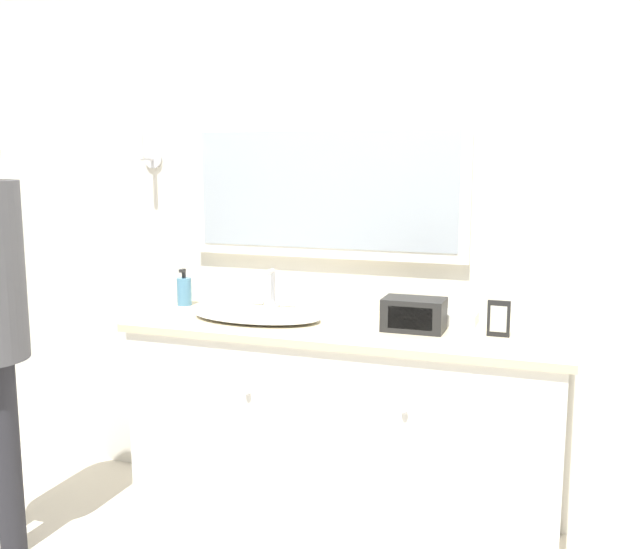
# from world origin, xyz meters

# --- Properties ---
(wall_back) EXTENTS (8.00, 0.18, 2.55)m
(wall_back) POSITION_xyz_m (-0.00, 0.64, 1.28)
(wall_back) COLOR silver
(wall_back) RESTS_ON ground_plane
(vanity_counter) EXTENTS (1.76, 0.62, 0.91)m
(vanity_counter) POSITION_xyz_m (0.00, 0.31, 0.46)
(vanity_counter) COLOR silver
(vanity_counter) RESTS_ON ground_plane
(sink_basin) EXTENTS (0.56, 0.36, 0.19)m
(sink_basin) POSITION_xyz_m (-0.39, 0.29, 0.93)
(sink_basin) COLOR white
(sink_basin) RESTS_ON vanity_counter
(soap_bottle) EXTENTS (0.07, 0.07, 0.17)m
(soap_bottle) POSITION_xyz_m (-0.82, 0.44, 0.98)
(soap_bottle) COLOR teal
(soap_bottle) RESTS_ON vanity_counter
(appliance_box) EXTENTS (0.24, 0.15, 0.13)m
(appliance_box) POSITION_xyz_m (0.28, 0.30, 0.98)
(appliance_box) COLOR black
(appliance_box) RESTS_ON vanity_counter
(picture_frame) EXTENTS (0.08, 0.01, 0.14)m
(picture_frame) POSITION_xyz_m (0.60, 0.31, 0.98)
(picture_frame) COLOR black
(picture_frame) RESTS_ON vanity_counter
(hand_towel_near_sink) EXTENTS (0.14, 0.14, 0.05)m
(hand_towel_near_sink) POSITION_xyz_m (0.43, 0.48, 0.94)
(hand_towel_near_sink) COLOR white
(hand_towel_near_sink) RESTS_ON vanity_counter
(metal_tray) EXTENTS (0.19, 0.09, 0.01)m
(metal_tray) POSITION_xyz_m (0.72, 0.18, 0.92)
(metal_tray) COLOR #ADADB2
(metal_tray) RESTS_ON vanity_counter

